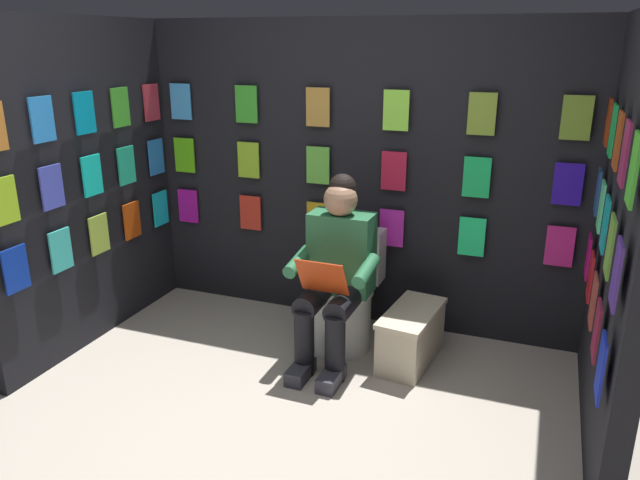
# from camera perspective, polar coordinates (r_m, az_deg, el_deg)

# --- Properties ---
(ground_plane) EXTENTS (30.00, 30.00, 0.00)m
(ground_plane) POSITION_cam_1_polar(r_m,az_deg,el_deg) (3.21, -6.95, -19.77)
(ground_plane) COLOR #B2A899
(display_wall_back) EXTENTS (3.21, 0.14, 2.11)m
(display_wall_back) POSITION_cam_1_polar(r_m,az_deg,el_deg) (4.27, 3.64, 5.98)
(display_wall_back) COLOR black
(display_wall_back) RESTS_ON ground
(display_wall_left) EXTENTS (0.14, 1.73, 2.11)m
(display_wall_left) POSITION_cam_1_polar(r_m,az_deg,el_deg) (3.23, 26.49, -0.08)
(display_wall_left) COLOR black
(display_wall_left) RESTS_ON ground
(display_wall_right) EXTENTS (0.14, 1.73, 2.11)m
(display_wall_right) POSITION_cam_1_polar(r_m,az_deg,el_deg) (4.28, -21.36, 4.77)
(display_wall_right) COLOR black
(display_wall_right) RESTS_ON ground
(toilet) EXTENTS (0.41, 0.56, 0.77)m
(toilet) POSITION_cam_1_polar(r_m,az_deg,el_deg) (4.08, 2.49, -5.46)
(toilet) COLOR white
(toilet) RESTS_ON ground
(person_reading) EXTENTS (0.53, 0.69, 1.19)m
(person_reading) POSITION_cam_1_polar(r_m,az_deg,el_deg) (3.78, 1.42, -2.96)
(person_reading) COLOR #286B42
(person_reading) RESTS_ON ground
(comic_longbox_near) EXTENTS (0.35, 0.63, 0.36)m
(comic_longbox_near) POSITION_cam_1_polar(r_m,az_deg,el_deg) (3.95, 8.54, -8.90)
(comic_longbox_near) COLOR beige
(comic_longbox_near) RESTS_ON ground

